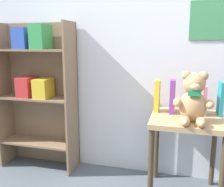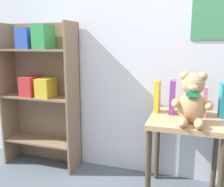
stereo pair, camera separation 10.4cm
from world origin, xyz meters
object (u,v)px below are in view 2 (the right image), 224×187
(teddy_bear, at_px, (192,100))
(book_standing_teal, at_px, (222,100))
(book_standing_purple, at_px, (172,97))
(bookshelf_side, at_px, (41,85))
(book_standing_orange, at_px, (188,101))
(book_standing_pink, at_px, (205,101))
(book_standing_yellow, at_px, (157,96))
(display_table, at_px, (186,132))

(teddy_bear, relative_size, book_standing_teal, 1.39)
(book_standing_purple, bearing_deg, bookshelf_side, 173.18)
(teddy_bear, distance_m, book_standing_teal, 0.31)
(book_standing_orange, height_order, book_standing_pink, book_standing_pink)
(bookshelf_side, height_order, book_standing_yellow, bookshelf_side)
(bookshelf_side, distance_m, teddy_bear, 1.39)
(bookshelf_side, relative_size, book_standing_yellow, 5.43)
(book_standing_teal, bearing_deg, display_table, -156.93)
(bookshelf_side, xyz_separation_m, book_standing_yellow, (1.10, -0.09, -0.01))
(teddy_bear, height_order, book_standing_teal, teddy_bear)
(book_standing_teal, bearing_deg, book_standing_pink, -175.83)
(display_table, bearing_deg, bookshelf_side, 172.07)
(bookshelf_side, height_order, display_table, bookshelf_side)
(teddy_bear, bearing_deg, book_standing_purple, 125.21)
(book_standing_purple, xyz_separation_m, book_standing_pink, (0.23, 0.01, -0.02))
(teddy_bear, xyz_separation_m, book_standing_yellow, (-0.26, 0.22, -0.03))
(display_table, xyz_separation_m, book_standing_teal, (0.23, 0.11, 0.23))
(bookshelf_side, xyz_separation_m, book_standing_orange, (1.33, -0.09, -0.03))
(bookshelf_side, xyz_separation_m, book_standing_teal, (1.56, -0.07, -0.01))
(teddy_bear, distance_m, book_standing_orange, 0.22)
(bookshelf_side, bearing_deg, teddy_bear, -12.61)
(bookshelf_side, bearing_deg, display_table, -7.93)
(book_standing_purple, bearing_deg, book_standing_pink, 1.27)
(bookshelf_side, relative_size, book_standing_teal, 5.39)
(book_standing_orange, bearing_deg, bookshelf_side, 177.34)
(display_table, distance_m, book_standing_orange, 0.24)
(book_standing_orange, xyz_separation_m, book_standing_pink, (0.12, 0.01, 0.00))
(teddy_bear, xyz_separation_m, book_standing_orange, (-0.03, 0.21, -0.05))
(teddy_bear, distance_m, book_standing_pink, 0.24)
(bookshelf_side, bearing_deg, book_standing_pink, -3.47)
(teddy_bear, xyz_separation_m, book_standing_purple, (-0.14, 0.20, -0.03))
(book_standing_yellow, distance_m, book_standing_purple, 0.12)
(bookshelf_side, bearing_deg, book_standing_yellow, -4.43)
(book_standing_purple, relative_size, book_standing_teal, 1.03)
(display_table, height_order, book_standing_pink, book_standing_pink)
(teddy_bear, bearing_deg, display_table, 103.04)
(bookshelf_side, xyz_separation_m, display_table, (1.33, -0.19, -0.25))
(book_standing_yellow, xyz_separation_m, book_standing_purple, (0.12, -0.02, 0.00))
(teddy_bear, relative_size, book_standing_purple, 1.35)
(book_standing_purple, xyz_separation_m, book_standing_teal, (0.35, 0.03, -0.00))
(display_table, xyz_separation_m, book_standing_orange, (0.00, 0.09, 0.22))
(bookshelf_side, relative_size, display_table, 2.11)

